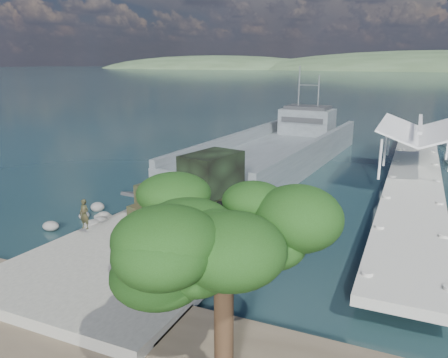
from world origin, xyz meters
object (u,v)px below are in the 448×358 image
at_px(overhang_tree, 214,230).
at_px(pier, 415,167).
at_px(soldier, 85,221).
at_px(landing_craft, 275,156).
at_px(military_truck, 197,189).

bearing_deg(overhang_tree, pier, 79.01).
distance_m(pier, soldier, 26.85).
xyz_separation_m(pier, landing_craft, (-13.08, 2.70, -0.75)).
bearing_deg(landing_craft, military_truck, -83.41).
relative_size(military_truck, soldier, 5.16).
height_order(pier, soldier, pier).
bearing_deg(military_truck, overhang_tree, -48.25).
relative_size(landing_craft, soldier, 20.44).
height_order(soldier, overhang_tree, overhang_tree).
height_order(military_truck, soldier, military_truck).
height_order(landing_craft, soldier, landing_craft).
distance_m(pier, landing_craft, 13.37).
relative_size(soldier, overhang_tree, 0.24).
xyz_separation_m(pier, overhang_tree, (-5.45, -28.07, 3.78)).
height_order(landing_craft, overhang_tree, landing_craft).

